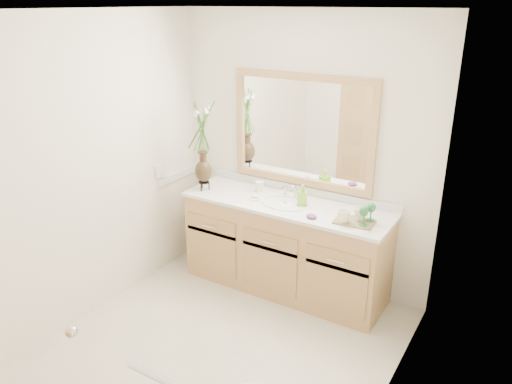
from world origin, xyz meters
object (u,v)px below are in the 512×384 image
Objects in this scene: tumbler at (259,186)px; tray at (354,222)px; soap_bottle at (302,196)px; flower_vase at (202,136)px.

tray is at bearing -11.38° from tumbler.
soap_bottle reaches higher than tray.
tray is (1.44, 0.03, -0.50)m from flower_vase.
tumbler is 1.00m from tray.
tumbler is at bearing 163.41° from tray.
flower_vase is at bearing 167.33° from soap_bottle.
soap_bottle is at bearing 8.79° from flower_vase.
flower_vase reaches higher than tumbler.
soap_bottle is at bearing -9.84° from tumbler.
soap_bottle is at bearing 162.01° from tray.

